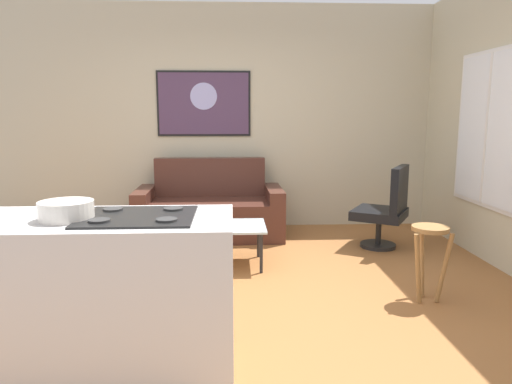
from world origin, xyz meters
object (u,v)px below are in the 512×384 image
at_px(armchair, 386,209).
at_px(couch, 210,211).
at_px(coffee_table, 209,228).
at_px(wall_painting, 204,104).
at_px(mixing_bowl, 66,211).
at_px(bar_stool, 429,245).

bearing_deg(armchair, couch, 162.20).
bearing_deg(coffee_table, couch, 92.50).
bearing_deg(wall_painting, couch, -80.70).
distance_m(couch, coffee_table, 1.13).
bearing_deg(mixing_bowl, bar_stool, 22.37).
height_order(armchair, mixing_bowl, mixing_bowl).
xyz_separation_m(mixing_bowl, wall_painting, (0.52, 3.55, 0.62)).
xyz_separation_m(armchair, wall_painting, (-2.02, 1.10, 1.14)).
bearing_deg(coffee_table, bar_stool, -28.75).
distance_m(armchair, wall_painting, 2.56).
relative_size(couch, bar_stool, 2.88).
bearing_deg(wall_painting, mixing_bowl, -98.38).
height_order(couch, mixing_bowl, mixing_bowl).
bearing_deg(couch, mixing_bowl, -101.06).
bearing_deg(mixing_bowl, coffee_table, 71.54).
bearing_deg(bar_stool, couch, 130.77).
height_order(armchair, bar_stool, armchair).
distance_m(coffee_table, mixing_bowl, 2.13).
bearing_deg(armchair, wall_painting, 151.43).
distance_m(bar_stool, mixing_bowl, 2.64).
relative_size(bar_stool, mixing_bowl, 2.12).
relative_size(couch, armchair, 1.91).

